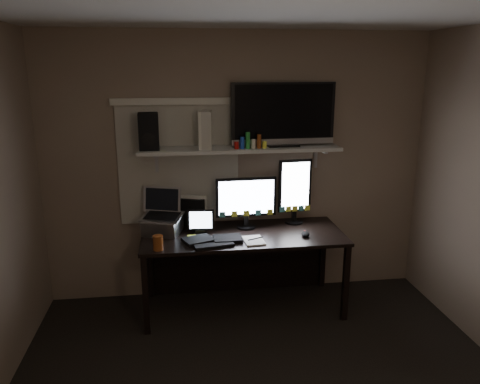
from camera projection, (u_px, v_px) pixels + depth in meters
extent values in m
plane|color=silver|center=(283.00, 2.00, 2.37)|extent=(3.60, 3.60, 0.00)
plane|color=#746153|center=(238.00, 168.00, 4.42)|extent=(3.60, 0.00, 3.60)
cube|color=beige|center=(179.00, 165.00, 4.32)|extent=(1.10, 0.02, 1.10)
cube|color=black|center=(243.00, 235.00, 4.20)|extent=(1.80, 0.75, 0.03)
cube|color=black|center=(238.00, 257.00, 4.63)|extent=(1.80, 0.02, 0.70)
cube|color=black|center=(146.00, 296.00, 3.86)|extent=(0.05, 0.05, 0.70)
cube|color=black|center=(346.00, 283.00, 4.08)|extent=(0.05, 0.05, 0.70)
cube|color=black|center=(150.00, 263.00, 4.50)|extent=(0.05, 0.05, 0.70)
cube|color=black|center=(322.00, 254.00, 4.72)|extent=(0.05, 0.05, 0.70)
cube|color=#BBBCB7|center=(240.00, 149.00, 4.19)|extent=(1.80, 0.35, 0.03)
cube|color=black|center=(246.00, 203.00, 4.28)|extent=(0.56, 0.08, 0.49)
cube|color=black|center=(295.00, 191.00, 4.41)|extent=(0.32, 0.09, 0.63)
cube|color=black|center=(213.00, 240.00, 4.01)|extent=(0.54, 0.29, 0.03)
ellipsoid|color=black|center=(305.00, 234.00, 4.12)|extent=(0.09, 0.12, 0.04)
cube|color=silver|center=(254.00, 241.00, 4.01)|extent=(0.18, 0.24, 0.01)
cube|color=black|center=(201.00, 221.00, 4.20)|extent=(0.25, 0.12, 0.21)
cube|color=black|center=(193.00, 211.00, 4.38)|extent=(0.24, 0.17, 0.28)
cube|color=#A2A1A6|center=(162.00, 212.00, 4.14)|extent=(0.42, 0.38, 0.40)
cylinder|color=brown|center=(158.00, 243.00, 3.81)|extent=(0.08, 0.08, 0.12)
cube|color=black|center=(283.00, 115.00, 4.18)|extent=(0.95, 0.21, 0.57)
cube|color=beige|center=(205.00, 129.00, 4.12)|extent=(0.13, 0.29, 0.33)
cube|color=black|center=(149.00, 131.00, 4.05)|extent=(0.18, 0.22, 0.31)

